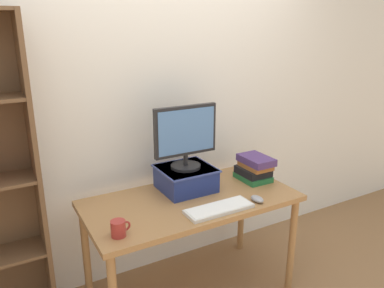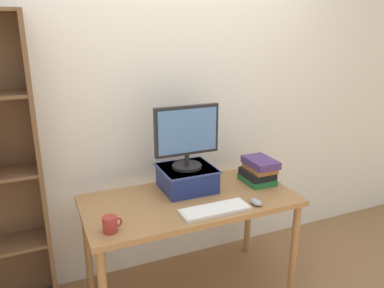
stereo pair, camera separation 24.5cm
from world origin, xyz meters
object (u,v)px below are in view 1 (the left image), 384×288
Objects in this scene: riser_box at (186,178)px; keyboard at (219,209)px; book_stack at (254,168)px; computer_mouse at (257,199)px; coffee_mug at (119,228)px; desk at (191,209)px; computer_monitor at (186,135)px.

riser_box is 0.85× the size of keyboard.
riser_box is 1.40× the size of book_stack.
coffee_mug is (-0.93, 0.04, 0.03)m from computer_mouse.
riser_box reaches higher than desk.
computer_monitor is at bearing 75.10° from desk.
desk is 5.32× the size of book_stack.
coffee_mug is (-0.58, -0.22, 0.13)m from desk.
desk is 3.80× the size of riser_box.
computer_mouse is at bearing -51.99° from computer_monitor.
keyboard is (0.03, -0.38, -0.07)m from riser_box.
riser_box is 3.58× the size of computer_mouse.
coffee_mug is at bearing 178.38° from keyboard.
desk is 0.50m from computer_monitor.
coffee_mug is at bearing 177.79° from computer_mouse.
coffee_mug is at bearing -149.17° from riser_box.
computer_mouse is at bearing -2.21° from coffee_mug.
coffee_mug is (-1.14, -0.27, -0.04)m from book_stack.
riser_box is 0.54m from book_stack.
computer_monitor is at bearing 93.99° from keyboard.
riser_box is at bearing 30.83° from coffee_mug.
computer_monitor reaches higher than computer_mouse.
keyboard is at bearing -86.01° from computer_monitor.
keyboard is at bearing 176.48° from computer_mouse.
keyboard is 0.29m from computer_mouse.
keyboard is 1.65× the size of book_stack.
book_stack is at bearing 4.90° from desk.
riser_box reaches higher than computer_mouse.
keyboard is 0.64m from coffee_mug.
riser_box is 0.72m from coffee_mug.
keyboard is (0.07, -0.24, 0.09)m from desk.
desk is 13.58× the size of computer_mouse.
computer_monitor reaches higher than keyboard.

